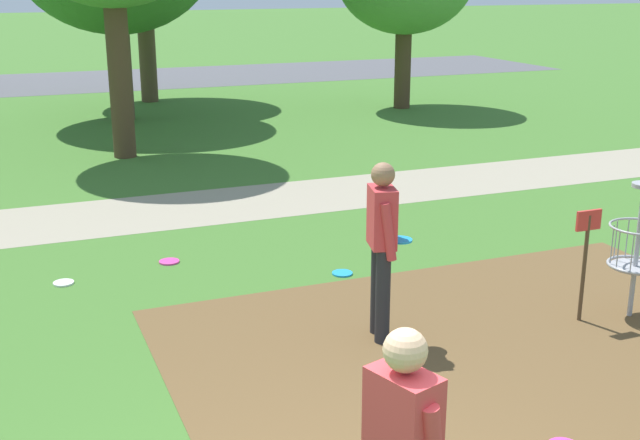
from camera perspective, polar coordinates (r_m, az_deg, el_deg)
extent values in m
cube|color=brown|center=(7.73, 12.95, -9.10)|extent=(6.04, 4.53, 0.01)
cylinder|color=#9E9EA3|center=(8.67, 21.31, -2.17)|extent=(0.05, 0.05, 1.35)
torus|color=#9E9EA3|center=(8.59, 21.50, -0.43)|extent=(0.58, 0.58, 0.02)
torus|color=#9E9EA3|center=(8.71, 21.22, -2.95)|extent=(0.55, 0.55, 0.03)
cylinder|color=#9E9EA3|center=(8.72, 21.21, -3.07)|extent=(0.48, 0.48, 0.02)
cylinder|color=gray|center=(8.86, 20.73, -1.22)|extent=(0.01, 0.01, 0.40)
cylinder|color=gray|center=(8.76, 20.02, -1.33)|extent=(0.01, 0.01, 0.40)
cylinder|color=gray|center=(8.62, 19.80, -1.59)|extent=(0.01, 0.01, 0.40)
cylinder|color=gray|center=(8.49, 20.18, -1.90)|extent=(0.01, 0.01, 0.40)
cylinder|color=gray|center=(8.43, 21.04, -2.14)|extent=(0.01, 0.01, 0.40)
cylinder|color=#4C3823|center=(8.43, 18.01, -3.27)|extent=(0.04, 0.04, 1.10)
cube|color=red|center=(8.28, 18.32, -0.01)|extent=(0.28, 0.03, 0.20)
cylinder|color=#232328|center=(7.80, 4.08, -4.77)|extent=(0.14, 0.14, 0.92)
cylinder|color=#232328|center=(7.60, 4.42, -5.37)|extent=(0.14, 0.14, 0.92)
cube|color=#D1383D|center=(7.46, 4.37, 0.21)|extent=(0.30, 0.40, 0.56)
sphere|color=#9E7051|center=(7.36, 4.44, 3.20)|extent=(0.22, 0.22, 0.22)
cylinder|color=#D1383D|center=(7.66, 4.21, 0.02)|extent=(0.18, 0.13, 0.55)
cylinder|color=#D1383D|center=(7.31, 4.82, -0.83)|extent=(0.18, 0.13, 0.55)
cylinder|color=#1E93DB|center=(7.57, 5.67, -1.40)|extent=(0.22, 0.22, 0.02)
cube|color=#D1383D|center=(4.15, 5.83, -14.05)|extent=(0.32, 0.41, 0.56)
sphere|color=tan|center=(3.96, 6.00, -9.07)|extent=(0.22, 0.22, 0.22)
cylinder|color=#D1383D|center=(4.31, 4.15, -13.97)|extent=(0.18, 0.14, 0.55)
cylinder|color=#1E93DB|center=(9.44, 1.57, -3.75)|extent=(0.24, 0.24, 0.02)
cylinder|color=#E53D99|center=(9.99, -10.53, -2.88)|extent=(0.24, 0.24, 0.02)
cylinder|color=white|center=(9.60, -17.54, -4.22)|extent=(0.23, 0.23, 0.02)
cylinder|color=#4C3823|center=(15.79, -13.84, 9.53)|extent=(0.42, 0.42, 2.92)
cylinder|color=#4C3823|center=(21.47, 5.82, 10.54)|extent=(0.42, 0.42, 2.05)
cylinder|color=brown|center=(22.94, -12.02, 11.51)|extent=(0.46, 0.46, 2.73)
cylinder|color=brown|center=(20.06, -13.70, 9.99)|extent=(0.47, 0.47, 2.23)
cube|color=#4C4C51|center=(28.03, -18.67, 9.10)|extent=(36.00, 6.00, 0.01)
cube|color=gray|center=(12.09, -13.30, 0.37)|extent=(40.00, 1.93, 0.00)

